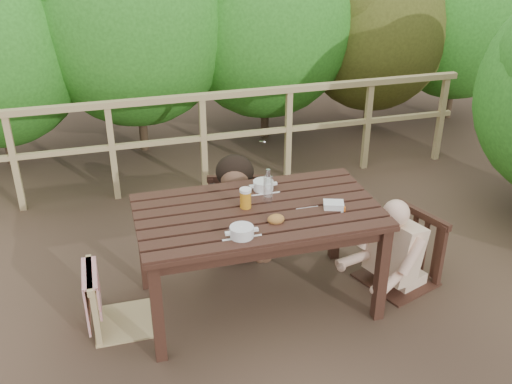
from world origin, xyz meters
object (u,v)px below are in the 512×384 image
object	(u,v)px
chair_right	(403,224)
bread_roll	(276,219)
woman	(235,171)
diner_right	(408,212)
soup_near	(242,233)
butter_tub	(333,206)
bottle	(268,187)
beer_glass	(246,199)
table	(258,258)
soup_far	(263,186)
chair_left	(119,271)
chair_far	(236,191)

from	to	relation	value
chair_right	bread_roll	xyz separation A→B (m)	(-1.06, -0.16, 0.29)
woman	diner_right	world-z (taller)	woman
soup_near	butter_tub	xyz separation A→B (m)	(0.71, 0.20, -0.01)
woman	soup_near	size ratio (longest dim) A/B	5.28
bottle	butter_tub	world-z (taller)	bottle
bread_roll	beer_glass	world-z (taller)	beer_glass
table	woman	size ratio (longest dim) A/B	1.23
chair_right	bread_roll	size ratio (longest dim) A/B	8.95
soup_far	beer_glass	xyz separation A→B (m)	(-0.20, -0.23, 0.04)
chair_left	soup_far	size ratio (longest dim) A/B	3.54
bread_roll	chair_far	bearing A→B (deg)	90.96
woman	butter_tub	xyz separation A→B (m)	(0.46, -0.99, 0.12)
chair_left	soup_near	distance (m)	0.93
woman	chair_far	bearing A→B (deg)	104.89
woman	soup_far	bearing A→B (deg)	111.75
table	diner_right	distance (m)	1.18
bread_roll	beer_glass	xyz separation A→B (m)	(-0.14, 0.25, 0.05)
chair_left	diner_right	distance (m)	2.15
chair_right	diner_right	distance (m)	0.10
woman	soup_far	size ratio (longest dim) A/B	5.45
woman	bottle	size ratio (longest dim) A/B	5.15
chair_right	woman	distance (m)	1.41
woman	bottle	bearing A→B (deg)	108.39
table	butter_tub	bearing A→B (deg)	-14.43
soup_far	bottle	distance (m)	0.22
chair_right	woman	world-z (taller)	woman
woman	butter_tub	size ratio (longest dim) A/B	9.80
chair_left	diner_right	bearing A→B (deg)	-91.50
table	soup_near	xyz separation A→B (m)	(-0.20, -0.33, 0.43)
chair_far	beer_glass	world-z (taller)	chair_far
soup_near	woman	bearing A→B (deg)	78.15
beer_glass	bottle	world-z (taller)	bottle
woman	chair_right	bearing A→B (deg)	155.10
chair_right	diner_right	size ratio (longest dim) A/B	0.84
chair_left	chair_right	size ratio (longest dim) A/B	0.86
table	chair_far	bearing A→B (deg)	86.71
woman	bread_roll	bearing A→B (deg)	105.83
bread_roll	beer_glass	size ratio (longest dim) A/B	0.73
bottle	bread_roll	bearing A→B (deg)	-95.96
soup_far	beer_glass	world-z (taller)	beer_glass
chair_left	woman	xyz separation A→B (m)	(1.03, 0.84, 0.24)
woman	beer_glass	size ratio (longest dim) A/B	8.68
chair_far	woman	distance (m)	0.17
table	chair_far	world-z (taller)	chair_far
soup_far	bottle	size ratio (longest dim) A/B	0.94
woman	soup_far	xyz separation A→B (m)	(0.07, -0.58, 0.13)
soup_near	beer_glass	size ratio (longest dim) A/B	1.64
chair_right	bottle	bearing A→B (deg)	-116.41
bread_roll	butter_tub	xyz separation A→B (m)	(0.44, 0.08, -0.00)
chair_far	soup_far	world-z (taller)	chair_far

